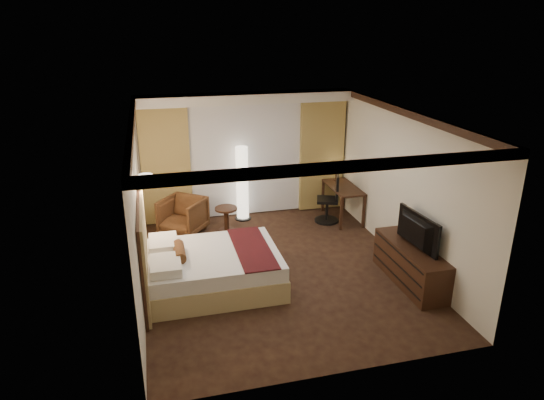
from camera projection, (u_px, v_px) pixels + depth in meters
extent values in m
cube|color=black|center=(278.00, 269.00, 8.45)|extent=(4.50, 5.50, 0.01)
cube|color=white|center=(278.00, 115.00, 7.51)|extent=(4.50, 5.50, 0.01)
cube|color=#EEE6CD|center=(245.00, 155.00, 10.48)|extent=(4.50, 0.02, 2.70)
cube|color=#EEE6CD|center=(137.00, 209.00, 7.46)|extent=(0.02, 5.50, 2.70)
cube|color=#EEE6CD|center=(402.00, 186.00, 8.50)|extent=(0.02, 5.50, 2.70)
cube|color=white|center=(247.00, 98.00, 9.82)|extent=(4.50, 0.50, 0.20)
cube|color=silver|center=(246.00, 160.00, 10.44)|extent=(2.48, 0.04, 2.45)
cube|color=tan|center=(166.00, 166.00, 10.00)|extent=(1.00, 0.14, 2.45)
cube|color=tan|center=(322.00, 156.00, 10.78)|extent=(1.00, 0.14, 2.45)
imported|color=#4C2E16|center=(183.00, 214.00, 9.79)|extent=(1.07, 1.06, 0.81)
imported|color=black|center=(413.00, 229.00, 7.71)|extent=(0.69, 1.10, 0.14)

